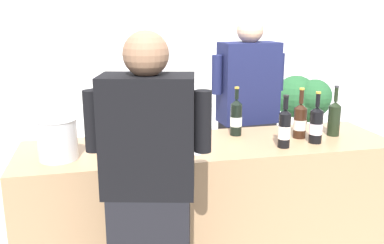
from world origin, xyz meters
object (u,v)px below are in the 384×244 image
(ice_bucket, at_px, (57,139))
(wine_bottle_3, at_px, (316,125))
(wine_bottle_4, at_px, (138,127))
(wine_bottle_6, at_px, (95,124))
(person_server, at_px, (247,129))
(person_guest, at_px, (150,212))
(wine_bottle_0, at_px, (334,118))
(wine_bottle_7, at_px, (236,117))
(wine_bottle_2, at_px, (151,128))
(wine_bottle_1, at_px, (300,121))
(potted_shrub, at_px, (305,114))
(wine_bottle_5, at_px, (284,128))
(wine_glass, at_px, (196,130))

(ice_bucket, bearing_deg, wine_bottle_3, -1.41)
(wine_bottle_4, relative_size, wine_bottle_6, 0.92)
(wine_bottle_3, xyz_separation_m, wine_bottle_4, (-1.11, 0.20, 0.00))
(wine_bottle_4, bearing_deg, person_server, 30.90)
(wine_bottle_6, bearing_deg, person_guest, -72.70)
(wine_bottle_0, relative_size, person_server, 0.20)
(wine_bottle_0, height_order, wine_bottle_7, wine_bottle_0)
(wine_bottle_0, distance_m, wine_bottle_2, 1.24)
(person_server, bearing_deg, wine_bottle_1, -77.62)
(wine_bottle_0, distance_m, potted_shrub, 1.43)
(wine_bottle_0, relative_size, wine_bottle_2, 0.96)
(wine_bottle_3, bearing_deg, wine_bottle_5, -169.71)
(wine_bottle_3, relative_size, wine_bottle_5, 1.01)
(wine_bottle_4, distance_m, person_guest, 0.73)
(wine_bottle_0, distance_m, wine_bottle_1, 0.25)
(wine_bottle_4, relative_size, wine_bottle_5, 0.99)
(wine_bottle_5, bearing_deg, person_guest, -153.24)
(wine_bottle_6, distance_m, wine_glass, 0.66)
(wine_bottle_1, xyz_separation_m, wine_bottle_3, (0.05, -0.13, -0.00))
(wine_bottle_3, xyz_separation_m, wine_bottle_5, (-0.24, -0.04, 0.01))
(wine_bottle_2, distance_m, wine_bottle_6, 0.36)
(wine_bottle_6, distance_m, potted_shrub, 2.38)
(wine_bottle_2, height_order, wine_bottle_5, wine_bottle_2)
(wine_bottle_1, height_order, potted_shrub, wine_bottle_1)
(wine_bottle_2, xyz_separation_m, wine_bottle_5, (0.80, -0.18, -0.00))
(wine_bottle_7, xyz_separation_m, wine_glass, (-0.36, -0.32, 0.02))
(wine_bottle_6, xyz_separation_m, wine_glass, (0.58, -0.32, 0.02))
(wine_bottle_5, xyz_separation_m, person_server, (0.05, 0.80, -0.22))
(wine_bottle_0, height_order, wine_bottle_4, wine_bottle_0)
(wine_bottle_0, xyz_separation_m, wine_bottle_3, (-0.20, -0.12, -0.01))
(wine_bottle_6, bearing_deg, potted_shrub, 29.22)
(wine_bottle_1, height_order, wine_glass, wine_bottle_1)
(wine_bottle_3, bearing_deg, wine_bottle_7, 147.56)
(wine_bottle_4, bearing_deg, wine_bottle_7, 7.03)
(wine_bottle_0, bearing_deg, person_server, 121.67)
(wine_bottle_4, xyz_separation_m, wine_bottle_5, (0.87, -0.24, 0.00))
(wine_bottle_4, distance_m, ice_bucket, 0.50)
(wine_bottle_5, relative_size, potted_shrub, 0.29)
(wine_bottle_4, relative_size, wine_bottle_7, 0.98)
(wine_bottle_2, xyz_separation_m, wine_bottle_7, (0.60, 0.15, -0.00))
(wine_bottle_5, xyz_separation_m, wine_glass, (-0.56, 0.00, 0.02))
(wine_bottle_0, bearing_deg, potted_shrub, 69.61)
(wine_bottle_3, height_order, wine_glass, wine_bottle_3)
(wine_bottle_3, height_order, person_server, person_server)
(wine_bottle_7, height_order, wine_glass, wine_bottle_7)
(wine_bottle_3, distance_m, wine_bottle_4, 1.13)
(potted_shrub, bearing_deg, ice_bucket, -148.49)
(wine_bottle_1, xyz_separation_m, ice_bucket, (-1.53, -0.09, 0.00))
(wine_bottle_0, distance_m, wine_bottle_5, 0.47)
(wine_bottle_0, bearing_deg, wine_bottle_6, 174.37)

